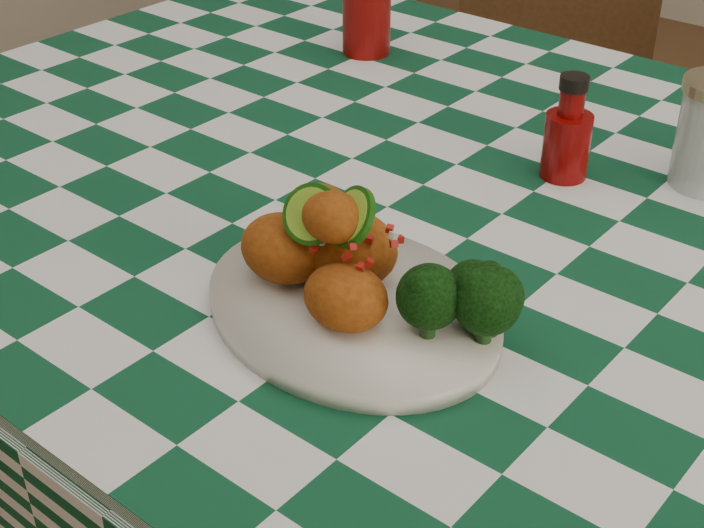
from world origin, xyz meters
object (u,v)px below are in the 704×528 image
Objects in this scene: fried_chicken_pile at (341,246)px; dining_table at (476,483)px; ketchup_bottle at (569,127)px; red_tumbler at (367,12)px; plate at (352,307)px; wooden_chair_left at (530,164)px.

dining_table is at bearing 85.97° from fried_chicken_pile.
dining_table is at bearing -92.79° from ketchup_bottle.
red_tumbler is 0.45m from ketchup_bottle.
plate reaches higher than dining_table.
fried_chicken_pile is at bearing -53.08° from red_tumbler.
wooden_chair_left is at bearing 120.93° from ketchup_bottle.
dining_table is 0.47m from ketchup_bottle.
fried_chicken_pile is at bearing 180.00° from plate.
dining_table is 13.68× the size of red_tumbler.
dining_table is at bearing -84.91° from wooden_chair_left.
ketchup_bottle is (0.01, 0.12, 0.45)m from dining_table.
ketchup_bottle reaches higher than dining_table.
red_tumbler is (-0.40, 0.52, 0.05)m from plate.
plate is 0.36m from ketchup_bottle.
red_tumbler is (-0.41, 0.28, 0.45)m from dining_table.
red_tumbler reaches higher than dining_table.
red_tumbler is 0.64m from wooden_chair_left.
red_tumbler reaches higher than ketchup_bottle.
fried_chicken_pile and ketchup_bottle have the same top height.
red_tumbler is (-0.39, 0.52, -0.01)m from fried_chicken_pile.
fried_chicken_pile is at bearing -94.03° from dining_table.
plate is at bearing 0.00° from fried_chicken_pile.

